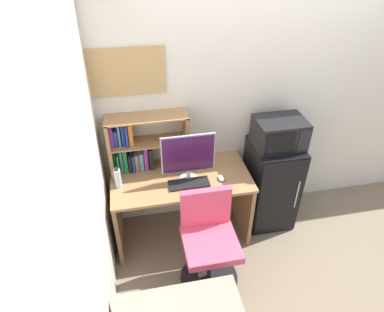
{
  "coord_description": "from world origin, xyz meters",
  "views": [
    {
      "loc": [
        -1.28,
        -2.77,
        2.74
      ],
      "look_at": [
        -0.8,
        -0.36,
        1.0
      ],
      "focal_mm": 31.65,
      "sensor_mm": 36.0,
      "label": 1
    }
  ],
  "objects_px": {
    "monitor": "(188,156)",
    "desk_chair": "(209,245)",
    "microwave": "(279,133)",
    "keyboard": "(189,184)",
    "mini_fridge": "(271,184)",
    "water_bottle": "(118,178)",
    "computer_mouse": "(221,178)",
    "wall_corkboard": "(120,72)",
    "hutch_bookshelf": "(138,145)"
  },
  "relations": [
    {
      "from": "monitor",
      "to": "desk_chair",
      "type": "xyz_separation_m",
      "value": [
        0.08,
        -0.52,
        -0.61
      ]
    },
    {
      "from": "microwave",
      "to": "computer_mouse",
      "type": "bearing_deg",
      "value": -165.03
    },
    {
      "from": "wall_corkboard",
      "to": "monitor",
      "type": "bearing_deg",
      "value": -35.29
    },
    {
      "from": "wall_corkboard",
      "to": "mini_fridge",
      "type": "bearing_deg",
      "value": -10.93
    },
    {
      "from": "microwave",
      "to": "desk_chair",
      "type": "bearing_deg",
      "value": -142.97
    },
    {
      "from": "mini_fridge",
      "to": "microwave",
      "type": "height_order",
      "value": "microwave"
    },
    {
      "from": "monitor",
      "to": "microwave",
      "type": "height_order",
      "value": "microwave"
    },
    {
      "from": "keyboard",
      "to": "computer_mouse",
      "type": "distance_m",
      "value": 0.31
    },
    {
      "from": "monitor",
      "to": "desk_chair",
      "type": "distance_m",
      "value": 0.8
    },
    {
      "from": "hutch_bookshelf",
      "to": "water_bottle",
      "type": "relative_size",
      "value": 3.6
    },
    {
      "from": "keyboard",
      "to": "microwave",
      "type": "height_order",
      "value": "microwave"
    },
    {
      "from": "computer_mouse",
      "to": "water_bottle",
      "type": "height_order",
      "value": "water_bottle"
    },
    {
      "from": "mini_fridge",
      "to": "wall_corkboard",
      "type": "xyz_separation_m",
      "value": [
        -1.39,
        0.27,
        1.21
      ]
    },
    {
      "from": "mini_fridge",
      "to": "desk_chair",
      "type": "xyz_separation_m",
      "value": [
        -0.81,
        -0.61,
        -0.07
      ]
    },
    {
      "from": "keyboard",
      "to": "microwave",
      "type": "bearing_deg",
      "value": 10.92
    },
    {
      "from": "desk_chair",
      "to": "wall_corkboard",
      "type": "distance_m",
      "value": 1.65
    },
    {
      "from": "water_bottle",
      "to": "desk_chair",
      "type": "height_order",
      "value": "water_bottle"
    },
    {
      "from": "keyboard",
      "to": "water_bottle",
      "type": "distance_m",
      "value": 0.64
    },
    {
      "from": "computer_mouse",
      "to": "wall_corkboard",
      "type": "relative_size",
      "value": 0.12
    },
    {
      "from": "desk_chair",
      "to": "monitor",
      "type": "bearing_deg",
      "value": 98.78
    },
    {
      "from": "keyboard",
      "to": "mini_fridge",
      "type": "distance_m",
      "value": 0.96
    },
    {
      "from": "computer_mouse",
      "to": "desk_chair",
      "type": "distance_m",
      "value": 0.62
    },
    {
      "from": "keyboard",
      "to": "microwave",
      "type": "distance_m",
      "value": 0.97
    },
    {
      "from": "computer_mouse",
      "to": "microwave",
      "type": "bearing_deg",
      "value": 14.97
    },
    {
      "from": "monitor",
      "to": "desk_chair",
      "type": "bearing_deg",
      "value": -81.22
    },
    {
      "from": "keyboard",
      "to": "wall_corkboard",
      "type": "xyz_separation_m",
      "value": [
        -0.49,
        0.44,
        0.92
      ]
    },
    {
      "from": "water_bottle",
      "to": "mini_fridge",
      "type": "distance_m",
      "value": 1.57
    },
    {
      "from": "mini_fridge",
      "to": "computer_mouse",
      "type": "bearing_deg",
      "value": -165.31
    },
    {
      "from": "hutch_bookshelf",
      "to": "wall_corkboard",
      "type": "relative_size",
      "value": 0.99
    },
    {
      "from": "hutch_bookshelf",
      "to": "keyboard",
      "type": "xyz_separation_m",
      "value": [
        0.42,
        -0.35,
        -0.25
      ]
    },
    {
      "from": "computer_mouse",
      "to": "microwave",
      "type": "xyz_separation_m",
      "value": [
        0.59,
        0.16,
        0.32
      ]
    },
    {
      "from": "water_bottle",
      "to": "monitor",
      "type": "bearing_deg",
      "value": -1.72
    },
    {
      "from": "hutch_bookshelf",
      "to": "water_bottle",
      "type": "bearing_deg",
      "value": -130.26
    },
    {
      "from": "hutch_bookshelf",
      "to": "monitor",
      "type": "height_order",
      "value": "hutch_bookshelf"
    },
    {
      "from": "keyboard",
      "to": "hutch_bookshelf",
      "type": "bearing_deg",
      "value": 140.29
    },
    {
      "from": "water_bottle",
      "to": "microwave",
      "type": "relative_size",
      "value": 0.45
    },
    {
      "from": "hutch_bookshelf",
      "to": "computer_mouse",
      "type": "relative_size",
      "value": 7.95
    },
    {
      "from": "water_bottle",
      "to": "desk_chair",
      "type": "distance_m",
      "value": 0.99
    },
    {
      "from": "computer_mouse",
      "to": "keyboard",
      "type": "bearing_deg",
      "value": -177.1
    },
    {
      "from": "keyboard",
      "to": "water_bottle",
      "type": "bearing_deg",
      "value": 170.82
    },
    {
      "from": "hutch_bookshelf",
      "to": "computer_mouse",
      "type": "height_order",
      "value": "hutch_bookshelf"
    },
    {
      "from": "mini_fridge",
      "to": "microwave",
      "type": "bearing_deg",
      "value": 89.85
    },
    {
      "from": "keyboard",
      "to": "mini_fridge",
      "type": "relative_size",
      "value": 0.39
    },
    {
      "from": "keyboard",
      "to": "water_bottle",
      "type": "xyz_separation_m",
      "value": [
        -0.62,
        0.1,
        0.09
      ]
    },
    {
      "from": "water_bottle",
      "to": "mini_fridge",
      "type": "relative_size",
      "value": 0.22
    },
    {
      "from": "wall_corkboard",
      "to": "hutch_bookshelf",
      "type": "bearing_deg",
      "value": -50.12
    },
    {
      "from": "mini_fridge",
      "to": "keyboard",
      "type": "bearing_deg",
      "value": -169.26
    },
    {
      "from": "keyboard",
      "to": "microwave",
      "type": "xyz_separation_m",
      "value": [
        0.9,
        0.17,
        0.33
      ]
    },
    {
      "from": "monitor",
      "to": "mini_fridge",
      "type": "bearing_deg",
      "value": 5.67
    },
    {
      "from": "hutch_bookshelf",
      "to": "monitor",
      "type": "xyz_separation_m",
      "value": [
        0.43,
        -0.26,
        -0.0
      ]
    }
  ]
}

